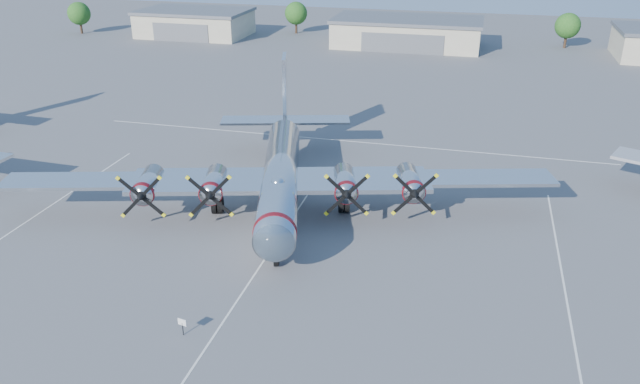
% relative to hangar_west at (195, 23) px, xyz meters
% --- Properties ---
extents(ground, '(260.00, 260.00, 0.00)m').
position_rel_hangar_west_xyz_m(ground, '(45.00, -81.96, -2.71)').
color(ground, '#4E4E50').
rests_on(ground, ground).
extents(parking_lines, '(60.00, 50.08, 0.01)m').
position_rel_hangar_west_xyz_m(parking_lines, '(45.00, -83.71, -2.71)').
color(parking_lines, silver).
rests_on(parking_lines, ground).
extents(hangar_west, '(22.60, 14.60, 5.40)m').
position_rel_hangar_west_xyz_m(hangar_west, '(0.00, 0.00, 0.00)').
color(hangar_west, '#B3A68E').
rests_on(hangar_west, ground).
extents(hangar_center, '(28.60, 14.60, 5.40)m').
position_rel_hangar_west_xyz_m(hangar_center, '(45.00, -0.00, -0.00)').
color(hangar_center, '#B3A68E').
rests_on(hangar_center, ground).
extents(tree_far_west, '(4.80, 4.80, 6.64)m').
position_rel_hangar_west_xyz_m(tree_far_west, '(-25.00, -3.96, 1.51)').
color(tree_far_west, '#382619').
rests_on(tree_far_west, ground).
extents(tree_west, '(4.80, 4.80, 6.64)m').
position_rel_hangar_west_xyz_m(tree_west, '(20.00, 8.04, 1.51)').
color(tree_west, '#382619').
rests_on(tree_west, ground).
extents(tree_east, '(4.80, 4.80, 6.64)m').
position_rel_hangar_west_xyz_m(tree_east, '(75.00, 6.04, 1.51)').
color(tree_east, '#382619').
rests_on(tree_east, ground).
extents(main_bomber_b29, '(54.53, 44.12, 10.51)m').
position_rel_hangar_west_xyz_m(main_bomber_b29, '(43.15, -74.76, -2.71)').
color(main_bomber_b29, silver).
rests_on(main_bomber_b29, ground).
extents(info_placard, '(0.63, 0.17, 1.20)m').
position_rel_hangar_west_xyz_m(info_placard, '(43.09, -95.04, -1.87)').
color(info_placard, black).
rests_on(info_placard, ground).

